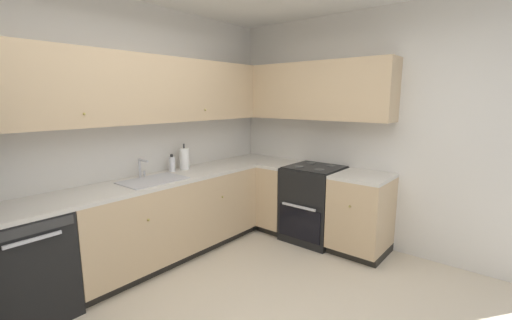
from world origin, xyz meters
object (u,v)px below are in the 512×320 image
Objects in this scene: dishwasher at (23,266)px; oven_range at (314,203)px; paper_towel_roll at (184,159)px; soap_bottle at (172,164)px.

oven_range reaches higher than dishwasher.
oven_range is 3.39× the size of paper_towel_roll.
paper_towel_roll is (1.70, 0.16, 0.59)m from dishwasher.
dishwasher is 1.65m from soap_bottle.
dishwasher is 2.92m from oven_range.
paper_towel_roll reaches higher than oven_range.
oven_range is at bearing -18.97° from dishwasher.
oven_range is at bearing -42.90° from soap_bottle.
oven_range is 1.74m from soap_bottle.
oven_range is at bearing -46.41° from paper_towel_roll.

